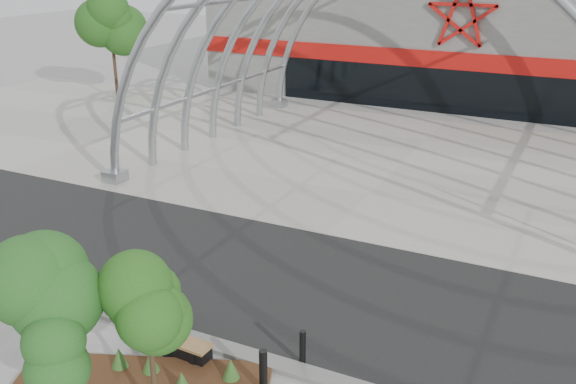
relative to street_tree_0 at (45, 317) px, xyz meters
name	(u,v)px	position (x,y,z in m)	size (l,w,h in m)	color
ground	(217,341)	(0.80, 4.32, -2.87)	(140.00, 140.00, 0.00)	gray
road	(280,280)	(0.80, 7.82, -2.86)	(140.00, 7.00, 0.02)	black
forecourt	(401,164)	(0.80, 19.82, -2.85)	(60.00, 17.00, 0.04)	#A7A396
kerb	(211,344)	(0.80, 4.07, -2.81)	(60.00, 0.50, 0.12)	#63635F
arena_building	(484,31)	(0.80, 37.77, 1.12)	(34.00, 15.24, 8.00)	slate
vault_canopy	(401,164)	(0.80, 19.82, -2.85)	(20.80, 15.80, 20.36)	#969AA0
planting_bed	(140,377)	(0.12, 2.17, -2.73)	(5.91, 3.73, 0.60)	#391E11
street_tree_0	(45,317)	(0.00, 0.00, 0.00)	(1.75, 1.75, 4.00)	black
street_tree_1	(148,316)	(1.23, 1.35, -0.38)	(1.47, 1.47, 3.47)	#2F2312
bench_0	(170,344)	(0.05, 3.41, -2.64)	(2.29, 0.60, 0.48)	black
bollard_0	(79,294)	(-3.35, 4.02, -2.43)	(0.14, 0.14, 0.87)	black
bollard_1	(175,310)	(-0.44, 4.36, -2.33)	(0.17, 0.17, 1.09)	black
bollard_2	(154,327)	(-0.49, 3.54, -2.39)	(0.15, 0.15, 0.97)	black
bollard_3	(263,373)	(2.81, 3.04, -2.31)	(0.18, 0.18, 1.13)	black
bollard_4	(303,348)	(3.12, 4.38, -2.41)	(0.15, 0.15, 0.92)	black
bg_tree_0	(111,27)	(-19.20, 24.32, 1.77)	(3.00, 3.00, 6.45)	black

